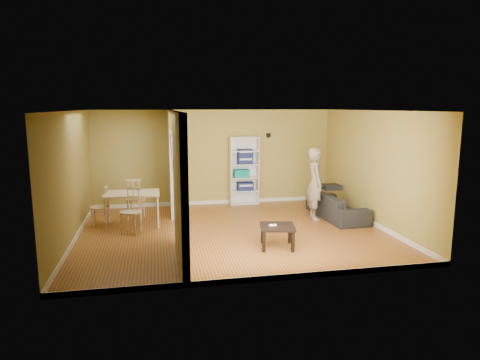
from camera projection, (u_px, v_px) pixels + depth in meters
name	position (u px, v px, depth m)	size (l,w,h in m)	color
room_shell	(233.00, 173.00, 9.07)	(6.50, 6.50, 6.50)	#B75E2F
partition	(176.00, 174.00, 8.84)	(0.22, 5.50, 2.60)	#B6883B
wall_speaker	(268.00, 135.00, 11.86)	(0.10, 0.10, 0.10)	black
sofa	(337.00, 202.00, 10.41)	(0.87, 2.02, 0.77)	black
person	(315.00, 178.00, 10.17)	(0.58, 0.74, 2.03)	slate
bookshelf	(244.00, 171.00, 11.80)	(0.79, 0.35, 1.87)	white
paper_box_navy_a	(245.00, 186.00, 11.83)	(0.43, 0.28, 0.22)	navy
paper_box_teal	(241.00, 173.00, 11.75)	(0.41, 0.27, 0.21)	#0F626B
paper_box_navy_b	(245.00, 160.00, 11.71)	(0.40, 0.26, 0.20)	navy
paper_box_navy_c	(245.00, 153.00, 11.67)	(0.40, 0.26, 0.20)	navy
coffee_table	(277.00, 229.00, 8.19)	(0.65, 0.65, 0.43)	black
game_controller	(273.00, 225.00, 8.18)	(0.15, 0.04, 0.03)	white
dining_table	(132.00, 196.00, 9.68)	(1.22, 0.81, 0.76)	tan
chair_left	(99.00, 206.00, 9.65)	(0.42, 0.42, 0.93)	#CAB487
chair_near	(131.00, 211.00, 9.12)	(0.45, 0.45, 0.97)	tan
chair_far	(136.00, 198.00, 10.30)	(0.46, 0.46, 1.00)	tan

